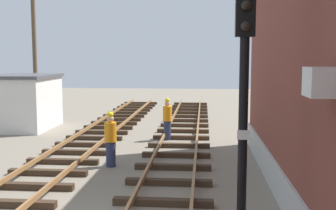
{
  "coord_description": "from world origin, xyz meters",
  "views": [
    {
      "loc": [
        2.24,
        -7.49,
        3.69
      ],
      "look_at": [
        0.69,
        10.7,
        1.56
      ],
      "focal_mm": 44.86,
      "sensor_mm": 36.0,
      "label": 1
    }
  ],
  "objects_px": {
    "signal_mast": "(244,80)",
    "track_worker_foreground": "(167,119)",
    "control_hut": "(24,101)",
    "track_worker_distant": "(111,139)",
    "utility_pole_far": "(34,45)"
  },
  "relations": [
    {
      "from": "control_hut",
      "to": "track_worker_foreground",
      "type": "relative_size",
      "value": 2.03
    },
    {
      "from": "track_worker_distant",
      "to": "track_worker_foreground",
      "type": "bearing_deg",
      "value": 72.24
    },
    {
      "from": "signal_mast",
      "to": "track_worker_distant",
      "type": "height_order",
      "value": "signal_mast"
    },
    {
      "from": "control_hut",
      "to": "track_worker_foreground",
      "type": "distance_m",
      "value": 7.91
    },
    {
      "from": "signal_mast",
      "to": "track_worker_distant",
      "type": "distance_m",
      "value": 7.17
    },
    {
      "from": "signal_mast",
      "to": "track_worker_foreground",
      "type": "distance_m",
      "value": 10.79
    },
    {
      "from": "control_hut",
      "to": "track_worker_distant",
      "type": "bearing_deg",
      "value": -49.1
    },
    {
      "from": "control_hut",
      "to": "signal_mast",
      "type": "bearing_deg",
      "value": -51.87
    },
    {
      "from": "control_hut",
      "to": "track_worker_distant",
      "type": "height_order",
      "value": "control_hut"
    },
    {
      "from": "track_worker_distant",
      "to": "control_hut",
      "type": "bearing_deg",
      "value": 130.9
    },
    {
      "from": "signal_mast",
      "to": "track_worker_foreground",
      "type": "height_order",
      "value": "signal_mast"
    },
    {
      "from": "utility_pole_far",
      "to": "signal_mast",
      "type": "bearing_deg",
      "value": -55.85
    },
    {
      "from": "utility_pole_far",
      "to": "track_worker_distant",
      "type": "distance_m",
      "value": 11.95
    },
    {
      "from": "control_hut",
      "to": "track_worker_foreground",
      "type": "height_order",
      "value": "control_hut"
    },
    {
      "from": "utility_pole_far",
      "to": "track_worker_foreground",
      "type": "distance_m",
      "value": 9.86
    }
  ]
}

